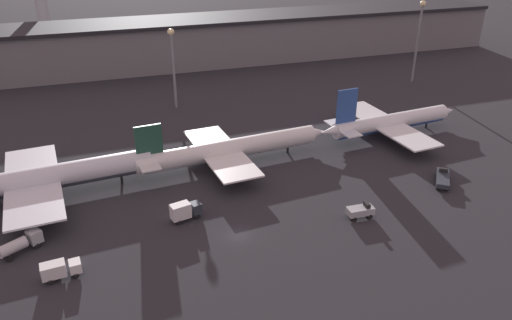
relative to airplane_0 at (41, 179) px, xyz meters
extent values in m
plane|color=#26262B|center=(31.50, -23.46, -3.90)|extent=(600.00, 600.00, 0.00)
cube|color=slate|center=(31.50, 82.67, 3.45)|extent=(259.06, 19.92, 14.71)
cube|color=black|center=(31.50, 82.67, 11.41)|extent=(259.06, 21.92, 1.20)
cylinder|color=silver|center=(0.48, 0.05, 0.25)|extent=(40.35, 8.08, 4.37)
cylinder|color=#333842|center=(0.48, 0.05, -0.51)|extent=(38.29, 7.24, 3.72)
cone|color=silver|center=(21.76, 2.03, 0.25)|extent=(5.61, 4.62, 4.15)
cube|color=silver|center=(-1.51, -0.14, -0.29)|extent=(12.50, 32.29, 0.36)
cylinder|color=gray|center=(-1.13, 8.76, -1.75)|extent=(5.01, 2.84, 2.40)
cylinder|color=gray|center=(0.51, -8.82, -1.75)|extent=(5.01, 2.84, 2.40)
cylinder|color=black|center=(14.47, 1.35, -2.92)|extent=(0.50, 0.50, 1.97)
cylinder|color=black|center=(-1.68, 1.60, -2.92)|extent=(0.50, 0.50, 1.97)
cylinder|color=black|center=(-1.35, -1.88, -2.92)|extent=(0.50, 0.50, 1.97)
cylinder|color=white|center=(37.21, 2.67, -0.25)|extent=(40.10, 7.53, 3.84)
cylinder|color=#ADB2B7|center=(37.21, 2.67, -0.92)|extent=(38.06, 6.77, 3.26)
cone|color=white|center=(58.23, 4.63, -0.25)|extent=(4.93, 4.06, 3.65)
cone|color=white|center=(15.99, 0.69, 0.04)|extent=(6.04, 3.78, 3.26)
cube|color=#1E4738|center=(20.51, 1.11, 4.72)|extent=(5.39, 0.90, 6.11)
cube|color=white|center=(19.72, 1.03, 0.32)|extent=(4.73, 10.05, 0.24)
cube|color=white|center=(35.22, 2.48, -0.73)|extent=(10.92, 27.71, 0.36)
cylinder|color=gray|center=(35.71, 10.13, -2.04)|extent=(4.40, 2.50, 2.11)
cylinder|color=gray|center=(37.11, -4.95, -2.04)|extent=(4.40, 2.50, 2.11)
cylinder|color=black|center=(51.12, 3.96, -3.04)|extent=(0.50, 0.50, 1.73)
cylinder|color=black|center=(35.08, 4.01, -3.04)|extent=(0.50, 0.50, 1.73)
cylinder|color=black|center=(35.36, 0.95, -3.04)|extent=(0.50, 0.50, 1.73)
cylinder|color=white|center=(78.56, 5.63, -0.40)|extent=(31.71, 6.59, 3.68)
cylinder|color=#2D519E|center=(78.56, 5.63, -1.05)|extent=(30.09, 5.89, 3.13)
cone|color=white|center=(95.35, 7.20, -0.40)|extent=(4.72, 3.89, 3.50)
cone|color=white|center=(61.59, 4.05, -0.13)|extent=(5.79, 3.63, 3.13)
cube|color=#2D519E|center=(65.39, 4.40, 5.40)|extent=(5.17, 0.88, 7.93)
cube|color=white|center=(64.76, 4.34, 0.15)|extent=(4.69, 11.34, 0.24)
cube|color=white|center=(76.99, 5.48, -0.86)|extent=(10.91, 31.29, 0.36)
cylinder|color=gray|center=(77.14, 14.12, -2.13)|extent=(4.22, 2.39, 2.02)
cylinder|color=gray|center=(78.73, -2.98, -2.13)|extent=(4.22, 2.39, 2.02)
cylinder|color=black|center=(89.54, 6.65, -3.07)|extent=(0.50, 0.50, 1.66)
cylinder|color=black|center=(76.86, 6.95, -3.07)|extent=(0.50, 0.50, 1.66)
cylinder|color=black|center=(77.13, 4.02, -3.07)|extent=(0.50, 0.50, 1.66)
cube|color=#9EA3A8|center=(53.56, -24.86, -2.54)|extent=(4.79, 2.38, 1.27)
cube|color=black|center=(54.74, -24.90, -1.51)|extent=(0.75, 1.58, 0.80)
cylinder|color=black|center=(55.10, -24.08, -3.45)|extent=(0.92, 0.59, 0.90)
cylinder|color=black|center=(55.04, -25.74, -3.45)|extent=(0.92, 0.59, 0.90)
cylinder|color=black|center=(52.08, -23.97, -3.45)|extent=(0.92, 0.59, 0.90)
cylinder|color=black|center=(52.02, -25.64, -3.45)|extent=(0.92, 0.59, 0.90)
cube|color=#282D38|center=(26.03, -15.51, -2.17)|extent=(2.06, 2.34, 2.03)
cube|color=silver|center=(23.18, -16.20, -1.83)|extent=(3.75, 2.74, 2.70)
cylinder|color=black|center=(25.70, -14.81, -3.45)|extent=(0.99, 0.70, 0.90)
cylinder|color=black|center=(26.05, -16.28, -3.45)|extent=(0.99, 0.70, 0.90)
cylinder|color=black|center=(22.32, -15.63, -3.45)|extent=(0.99, 0.70, 0.90)
cylinder|color=black|center=(22.67, -17.10, -3.45)|extent=(0.99, 0.70, 0.90)
cube|color=white|center=(5.66, -25.51, -2.38)|extent=(1.90, 2.26, 1.59)
cube|color=silver|center=(2.65, -25.84, -2.12)|extent=(3.69, 2.46, 2.13)
cylinder|color=black|center=(5.41, -24.75, -3.45)|extent=(0.95, 0.62, 0.90)
cylinder|color=black|center=(5.58, -26.31, -3.45)|extent=(0.95, 0.62, 0.90)
cylinder|color=black|center=(1.84, -25.14, -3.45)|extent=(0.95, 0.62, 0.90)
cylinder|color=black|center=(2.01, -26.70, -3.45)|extent=(0.95, 0.62, 0.90)
cube|color=#9EA3A8|center=(-0.55, -15.86, -2.13)|extent=(2.74, 2.79, 2.10)
cylinder|color=#B7B7BC|center=(-3.62, -17.77, -2.24)|extent=(4.64, 3.85, 1.87)
cylinder|color=black|center=(-1.19, -15.35, -3.45)|extent=(1.04, 0.92, 0.90)
cylinder|color=black|center=(-0.37, -16.67, -3.45)|extent=(1.04, 0.92, 0.90)
cylinder|color=black|center=(-4.96, -17.68, -3.45)|extent=(1.04, 0.92, 0.90)
cylinder|color=black|center=(-4.14, -19.01, -3.45)|extent=(1.04, 0.92, 0.90)
cube|color=#282D38|center=(75.20, -19.02, -2.70)|extent=(6.44, 7.53, 0.95)
cube|color=black|center=(76.33, -17.50, -1.83)|extent=(1.77, 1.56, 0.80)
cylinder|color=black|center=(75.92, -16.53, -3.45)|extent=(1.02, 1.08, 0.90)
cylinder|color=black|center=(77.37, -17.60, -3.45)|extent=(1.02, 1.08, 0.90)
cylinder|color=black|center=(73.04, -20.44, -3.45)|extent=(1.02, 1.08, 0.90)
cylinder|color=black|center=(74.48, -21.51, -3.45)|extent=(1.02, 1.08, 0.90)
cylinder|color=slate|center=(32.35, 40.45, 6.22)|extent=(0.70, 0.70, 20.23)
sphere|color=beige|center=(32.35, 40.45, 16.93)|extent=(1.80, 1.80, 1.80)
cylinder|color=slate|center=(108.02, 40.45, 7.87)|extent=(0.70, 0.70, 23.55)
sphere|color=beige|center=(108.02, 40.45, 20.25)|extent=(1.80, 1.80, 1.80)
cylinder|color=#99999E|center=(-3.45, 116.14, 15.38)|extent=(4.40, 4.40, 38.56)
camera|label=1|loc=(12.74, -90.15, 44.75)|focal=35.00mm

